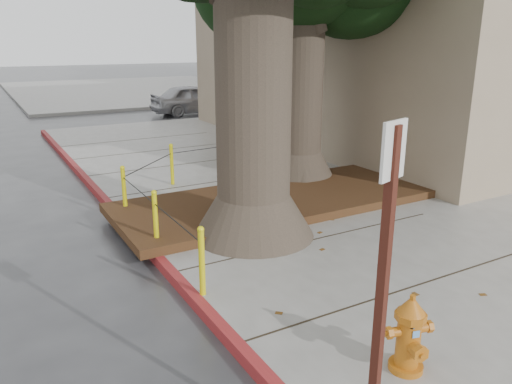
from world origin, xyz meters
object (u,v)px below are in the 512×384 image
(car_silver, at_px, (195,99))
(car_red, at_px, (241,96))
(signpost, at_px, (382,294))
(fire_hydrant, at_px, (409,334))

(car_silver, xyz_separation_m, car_red, (2.70, 0.53, -0.04))
(signpost, xyz_separation_m, car_silver, (6.88, 19.57, -0.99))
(car_red, bearing_deg, car_silver, 96.92)
(car_silver, relative_size, car_red, 1.02)
(signpost, distance_m, car_red, 22.29)
(car_red, bearing_deg, fire_hydrant, 152.35)
(signpost, distance_m, car_silver, 20.77)
(fire_hydrant, height_order, signpost, signpost)
(fire_hydrant, height_order, car_silver, car_silver)
(fire_hydrant, height_order, car_red, car_red)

